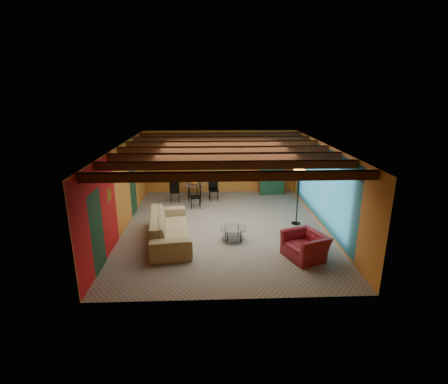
{
  "coord_description": "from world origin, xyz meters",
  "views": [
    {
      "loc": [
        -0.43,
        -10.29,
        4.38
      ],
      "look_at": [
        0.0,
        0.2,
        1.15
      ],
      "focal_mm": 27.0,
      "sensor_mm": 36.0,
      "label": 1
    }
  ],
  "objects_px": {
    "coffee_table": "(233,234)",
    "floor_lamp": "(298,197)",
    "dining_table": "(194,189)",
    "armoire": "(272,173)",
    "potted_plant": "(273,147)",
    "vase": "(194,175)",
    "armchair": "(305,246)",
    "sofa": "(170,228)"
  },
  "relations": [
    {
      "from": "sofa",
      "to": "dining_table",
      "type": "height_order",
      "value": "dining_table"
    },
    {
      "from": "sofa",
      "to": "potted_plant",
      "type": "height_order",
      "value": "potted_plant"
    },
    {
      "from": "coffee_table",
      "to": "armoire",
      "type": "relative_size",
      "value": 0.44
    },
    {
      "from": "armoire",
      "to": "coffee_table",
      "type": "bearing_deg",
      "value": -117.65
    },
    {
      "from": "armchair",
      "to": "floor_lamp",
      "type": "height_order",
      "value": "floor_lamp"
    },
    {
      "from": "coffee_table",
      "to": "dining_table",
      "type": "distance_m",
      "value": 3.98
    },
    {
      "from": "armoire",
      "to": "floor_lamp",
      "type": "bearing_deg",
      "value": -90.96
    },
    {
      "from": "sofa",
      "to": "dining_table",
      "type": "bearing_deg",
      "value": -16.78
    },
    {
      "from": "vase",
      "to": "armoire",
      "type": "bearing_deg",
      "value": 16.64
    },
    {
      "from": "floor_lamp",
      "to": "vase",
      "type": "relative_size",
      "value": 9.24
    },
    {
      "from": "armchair",
      "to": "sofa",
      "type": "bearing_deg",
      "value": -130.81
    },
    {
      "from": "armchair",
      "to": "potted_plant",
      "type": "bearing_deg",
      "value": 156.15
    },
    {
      "from": "dining_table",
      "to": "potted_plant",
      "type": "bearing_deg",
      "value": 16.64
    },
    {
      "from": "potted_plant",
      "to": "sofa",
      "type": "bearing_deg",
      "value": -129.73
    },
    {
      "from": "potted_plant",
      "to": "vase",
      "type": "height_order",
      "value": "potted_plant"
    },
    {
      "from": "sofa",
      "to": "armchair",
      "type": "bearing_deg",
      "value": -115.89
    },
    {
      "from": "dining_table",
      "to": "armoire",
      "type": "xyz_separation_m",
      "value": [
        3.29,
        0.98,
        0.39
      ]
    },
    {
      "from": "armoire",
      "to": "potted_plant",
      "type": "height_order",
      "value": "potted_plant"
    },
    {
      "from": "armchair",
      "to": "coffee_table",
      "type": "distance_m",
      "value": 2.2
    },
    {
      "from": "armchair",
      "to": "dining_table",
      "type": "xyz_separation_m",
      "value": [
        -3.18,
        4.9,
        0.15
      ]
    },
    {
      "from": "coffee_table",
      "to": "dining_table",
      "type": "relative_size",
      "value": 0.41
    },
    {
      "from": "dining_table",
      "to": "coffee_table",
      "type": "bearing_deg",
      "value": -70.64
    },
    {
      "from": "sofa",
      "to": "coffee_table",
      "type": "height_order",
      "value": "sofa"
    },
    {
      "from": "sofa",
      "to": "armoire",
      "type": "xyz_separation_m",
      "value": [
        3.87,
        4.66,
        0.48
      ]
    },
    {
      "from": "potted_plant",
      "to": "coffee_table",
      "type": "bearing_deg",
      "value": -112.71
    },
    {
      "from": "floor_lamp",
      "to": "vase",
      "type": "distance_m",
      "value": 4.35
    },
    {
      "from": "dining_table",
      "to": "armoire",
      "type": "height_order",
      "value": "armoire"
    },
    {
      "from": "dining_table",
      "to": "vase",
      "type": "height_order",
      "value": "vase"
    },
    {
      "from": "potted_plant",
      "to": "dining_table",
      "type": "bearing_deg",
      "value": -163.36
    },
    {
      "from": "armoire",
      "to": "potted_plant",
      "type": "xyz_separation_m",
      "value": [
        0.0,
        0.0,
        1.12
      ]
    },
    {
      "from": "vase",
      "to": "coffee_table",
      "type": "bearing_deg",
      "value": -70.64
    },
    {
      "from": "floor_lamp",
      "to": "sofa",
      "type": "bearing_deg",
      "value": -164.41
    },
    {
      "from": "sofa",
      "to": "vase",
      "type": "xyz_separation_m",
      "value": [
        0.58,
        3.68,
        0.69
      ]
    },
    {
      "from": "sofa",
      "to": "armchair",
      "type": "relative_size",
      "value": 2.68
    },
    {
      "from": "armoire",
      "to": "potted_plant",
      "type": "bearing_deg",
      "value": 0.0
    },
    {
      "from": "floor_lamp",
      "to": "vase",
      "type": "height_order",
      "value": "floor_lamp"
    },
    {
      "from": "floor_lamp",
      "to": "potted_plant",
      "type": "bearing_deg",
      "value": 93.98
    },
    {
      "from": "coffee_table",
      "to": "potted_plant",
      "type": "distance_m",
      "value": 5.44
    },
    {
      "from": "coffee_table",
      "to": "floor_lamp",
      "type": "bearing_deg",
      "value": 28.68
    },
    {
      "from": "armchair",
      "to": "armoire",
      "type": "height_order",
      "value": "armoire"
    },
    {
      "from": "dining_table",
      "to": "floor_lamp",
      "type": "bearing_deg",
      "value": -35.54
    },
    {
      "from": "floor_lamp",
      "to": "vase",
      "type": "xyz_separation_m",
      "value": [
        -3.54,
        2.53,
        0.16
      ]
    }
  ]
}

